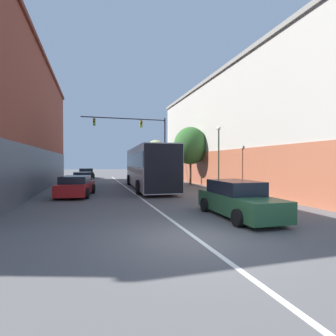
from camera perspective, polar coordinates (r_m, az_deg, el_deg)
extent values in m
plane|color=#565454|center=(7.89, 6.11, -14.94)|extent=(160.00, 160.00, 0.00)
cube|color=silver|center=(20.87, -8.23, -4.81)|extent=(0.14, 39.08, 0.01)
cube|color=#4C515B|center=(23.37, -25.26, -0.34)|extent=(0.24, 27.70, 3.20)
cube|color=#9E998E|center=(26.30, 16.78, 7.31)|extent=(7.70, 27.90, 10.01)
cube|color=#995138|center=(24.30, 9.20, -0.19)|extent=(0.24, 27.35, 3.20)
cube|color=slate|center=(27.25, 16.85, 17.52)|extent=(8.01, 28.18, 0.30)
cube|color=#B7B7BC|center=(22.00, -4.37, 0.24)|extent=(3.12, 12.52, 3.18)
cube|color=black|center=(22.00, -4.37, 1.73)|extent=(3.16, 12.28, 1.02)
cube|color=beige|center=(22.01, -4.37, -0.42)|extent=(3.15, 12.40, 0.32)
cube|color=black|center=(15.92, -0.89, -0.14)|extent=(2.45, 0.18, 3.05)
cylinder|color=black|center=(25.72, -8.52, -2.56)|extent=(0.35, 1.01, 1.00)
cylinder|color=black|center=(26.06, -2.91, -2.50)|extent=(0.35, 1.01, 1.00)
cylinder|color=black|center=(18.09, -6.46, -4.15)|extent=(0.35, 1.01, 1.00)
cylinder|color=black|center=(18.57, 1.41, -4.01)|extent=(0.35, 1.01, 1.00)
cube|color=#285633|center=(10.96, 15.07, -7.51)|extent=(1.73, 4.66, 0.74)
cube|color=black|center=(11.12, 14.38, -4.06)|extent=(1.55, 2.44, 0.54)
cylinder|color=black|center=(11.90, 8.05, -7.93)|extent=(0.24, 0.61, 0.61)
cylinder|color=black|center=(12.64, 15.14, -7.42)|extent=(0.24, 0.61, 0.61)
cylinder|color=black|center=(9.37, 14.97, -10.46)|extent=(0.24, 0.61, 0.61)
cylinder|color=black|center=(10.29, 23.22, -9.47)|extent=(0.24, 0.61, 0.61)
cube|color=#285633|center=(25.32, -18.12, -2.75)|extent=(1.87, 4.30, 0.61)
cube|color=black|center=(25.08, -18.13, -1.47)|extent=(1.64, 2.27, 0.54)
cylinder|color=black|center=(26.65, -20.03, -2.95)|extent=(0.25, 0.58, 0.57)
cylinder|color=black|center=(26.67, -16.27, -2.92)|extent=(0.25, 0.58, 0.57)
cylinder|color=black|center=(24.03, -20.17, -3.40)|extent=(0.25, 0.58, 0.57)
cylinder|color=black|center=(24.05, -16.00, -3.36)|extent=(0.25, 0.58, 0.57)
cube|color=red|center=(18.07, -19.37, -4.14)|extent=(2.33, 4.71, 0.69)
cube|color=black|center=(17.80, -19.52, -2.37)|extent=(1.90, 2.54, 0.45)
cylinder|color=black|center=(19.63, -21.18, -4.32)|extent=(0.31, 0.67, 0.65)
cylinder|color=black|center=(19.32, -15.95, -4.37)|extent=(0.31, 0.67, 0.65)
cylinder|color=black|center=(16.93, -23.27, -5.21)|extent=(0.31, 0.67, 0.65)
cylinder|color=black|center=(16.56, -17.22, -5.31)|extent=(0.31, 0.67, 0.65)
cube|color=black|center=(38.16, -17.48, -1.35)|extent=(2.18, 4.22, 0.67)
cube|color=black|center=(37.93, -17.47, -0.47)|extent=(1.88, 2.25, 0.52)
cylinder|color=black|center=(39.40, -18.99, -1.57)|extent=(0.26, 0.64, 0.63)
cylinder|color=black|center=(39.49, -16.16, -1.54)|extent=(0.26, 0.64, 0.63)
cylinder|color=black|center=(36.87, -18.90, -1.76)|extent=(0.26, 0.64, 0.63)
cylinder|color=black|center=(36.97, -15.87, -1.73)|extent=(0.26, 0.64, 0.63)
cylinder|color=black|center=(31.27, -0.69, 4.08)|extent=(0.18, 0.18, 7.49)
cylinder|color=black|center=(30.71, -9.43, 10.58)|extent=(9.53, 0.12, 0.12)
cube|color=#9E8419|center=(30.92, -5.87, 9.55)|extent=(0.28, 0.24, 0.80)
sphere|color=black|center=(30.81, -5.82, 10.05)|extent=(0.18, 0.18, 0.18)
sphere|color=black|center=(30.77, -5.82, 9.59)|extent=(0.18, 0.18, 0.18)
sphere|color=green|center=(30.73, -5.82, 9.13)|extent=(0.18, 0.18, 0.18)
cube|color=#9E8419|center=(30.42, -15.77, 9.65)|extent=(0.28, 0.24, 0.80)
sphere|color=black|center=(30.31, -15.77, 10.15)|extent=(0.18, 0.18, 0.18)
sphere|color=black|center=(30.27, -15.77, 9.69)|extent=(0.18, 0.18, 0.18)
sphere|color=green|center=(30.24, -15.76, 9.22)|extent=(0.18, 0.18, 0.18)
cone|color=#233323|center=(19.15, 10.94, -5.07)|extent=(0.26, 0.26, 0.20)
cylinder|color=#233323|center=(19.03, 10.97, 1.42)|extent=(0.10, 0.10, 4.53)
sphere|color=#EFE5CC|center=(19.19, 11.00, 8.50)|extent=(0.29, 0.29, 0.29)
cylinder|color=#4C3823|center=(25.77, 4.91, -0.96)|extent=(0.20, 0.20, 2.42)
ellipsoid|color=#2D5B28|center=(25.80, 4.92, 4.87)|extent=(3.32, 2.99, 3.65)
cylinder|color=brown|center=(36.21, -2.67, -0.18)|extent=(0.23, 0.23, 2.60)
ellipsoid|color=#99A366|center=(36.24, -2.68, 3.72)|extent=(2.74, 2.47, 3.01)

